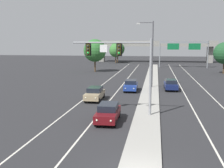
% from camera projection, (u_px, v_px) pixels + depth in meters
% --- Properties ---
extents(median_island, '(2.40, 110.00, 0.15)m').
position_uv_depth(median_island, '(149.00, 102.00, 31.82)').
color(median_island, '#9E9B93').
rests_on(median_island, ground).
extents(lane_stripe_oncoming_center, '(0.14, 100.00, 0.01)m').
position_uv_depth(lane_stripe_oncoming_center, '(117.00, 91.00, 39.40)').
color(lane_stripe_oncoming_center, silver).
rests_on(lane_stripe_oncoming_center, ground).
extents(lane_stripe_receding_center, '(0.14, 100.00, 0.01)m').
position_uv_depth(lane_stripe_receding_center, '(184.00, 93.00, 37.91)').
color(lane_stripe_receding_center, silver).
rests_on(lane_stripe_receding_center, ground).
extents(edge_stripe_left, '(0.14, 100.00, 0.01)m').
position_uv_depth(edge_stripe_left, '(95.00, 90.00, 39.93)').
color(edge_stripe_left, silver).
rests_on(edge_stripe_left, ground).
extents(edge_stripe_right, '(0.14, 100.00, 0.01)m').
position_uv_depth(edge_stripe_right, '(209.00, 94.00, 37.39)').
color(edge_stripe_right, silver).
rests_on(edge_stripe_right, ground).
extents(overhead_signal_mast, '(7.55, 0.44, 7.20)m').
position_uv_depth(overhead_signal_mast, '(125.00, 60.00, 25.51)').
color(overhead_signal_mast, gray).
rests_on(overhead_signal_mast, median_island).
extents(street_lamp_median, '(2.58, 0.28, 10.00)m').
position_uv_depth(street_lamp_median, '(151.00, 50.00, 41.34)').
color(street_lamp_median, '#4C4C51').
rests_on(street_lamp_median, median_island).
extents(car_oncoming_darkred, '(1.89, 4.50, 1.58)m').
position_uv_depth(car_oncoming_darkred, '(108.00, 112.00, 24.08)').
color(car_oncoming_darkred, '#5B0F14').
rests_on(car_oncoming_darkred, ground).
extents(car_oncoming_tan, '(1.85, 4.48, 1.58)m').
position_uv_depth(car_oncoming_tan, '(95.00, 93.00, 33.06)').
color(car_oncoming_tan, tan).
rests_on(car_oncoming_tan, ground).
extents(car_oncoming_blue, '(1.89, 4.50, 1.58)m').
position_uv_depth(car_oncoming_blue, '(131.00, 85.00, 39.45)').
color(car_oncoming_blue, navy).
rests_on(car_oncoming_blue, ground).
extents(car_receding_navy, '(1.93, 4.51, 1.58)m').
position_uv_depth(car_receding_navy, '(171.00, 84.00, 40.20)').
color(car_receding_navy, '#141E4C').
rests_on(car_receding_navy, ground).
extents(highway_sign_gantry, '(13.28, 0.42, 7.50)m').
position_uv_depth(highway_sign_gantry, '(184.00, 46.00, 75.01)').
color(highway_sign_gantry, gray).
rests_on(highway_sign_gantry, ground).
extents(overpass_bridge, '(42.40, 6.40, 7.65)m').
position_uv_depth(overpass_bridge, '(154.00, 46.00, 97.20)').
color(overpass_bridge, gray).
rests_on(overpass_bridge, ground).
extents(tree_far_left_a, '(5.10, 5.10, 7.38)m').
position_uv_depth(tree_far_left_a, '(118.00, 49.00, 96.98)').
color(tree_far_left_a, '#4C3823').
rests_on(tree_far_left_a, ground).
extents(tree_far_left_b, '(4.56, 4.56, 6.59)m').
position_uv_depth(tree_far_left_b, '(116.00, 51.00, 92.91)').
color(tree_far_left_b, '#4C3823').
rests_on(tree_far_left_b, ground).
extents(tree_far_left_c, '(5.39, 5.39, 7.80)m').
position_uv_depth(tree_far_left_c, '(95.00, 51.00, 64.82)').
color(tree_far_left_c, '#4C3823').
rests_on(tree_far_left_c, ground).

